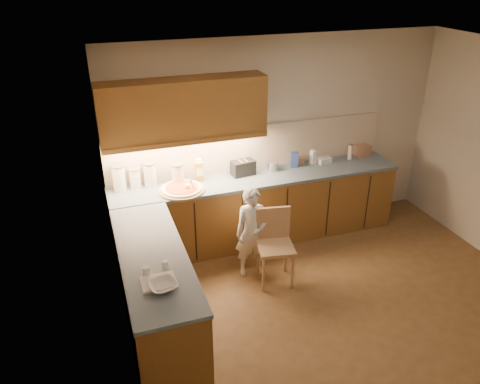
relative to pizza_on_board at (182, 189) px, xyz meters
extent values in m
plane|color=brown|center=(1.39, -1.60, -0.94)|extent=(4.50, 4.50, 0.00)
cube|color=beige|center=(1.39, 0.40, 0.36)|extent=(4.50, 0.04, 2.60)
cube|color=beige|center=(-0.86, -1.60, 0.36)|extent=(0.04, 4.00, 2.60)
cube|color=white|center=(1.39, -1.60, 1.66)|extent=(4.50, 4.00, 0.04)
cube|color=brown|center=(1.02, 0.10, -0.50)|extent=(3.75, 0.60, 0.88)
cube|color=brown|center=(-0.56, -1.20, -0.50)|extent=(0.60, 2.00, 0.88)
cube|color=#4D606E|center=(1.02, 0.10, -0.04)|extent=(3.77, 0.62, 0.04)
cube|color=#4D606E|center=(-0.56, -1.20, -0.04)|extent=(0.62, 2.02, 0.04)
cube|color=black|center=(-0.51, -0.21, -0.50)|extent=(0.02, 0.01, 0.80)
cube|color=black|center=(0.09, -0.21, -0.50)|extent=(0.02, 0.01, 0.80)
cube|color=black|center=(0.69, -0.21, -0.50)|extent=(0.02, 0.01, 0.80)
cube|color=black|center=(1.29, -0.21, -0.50)|extent=(0.02, 0.01, 0.80)
cube|color=black|center=(1.89, -0.21, -0.50)|extent=(0.02, 0.01, 0.80)
cube|color=black|center=(2.49, -0.21, -0.50)|extent=(0.02, 0.01, 0.80)
cube|color=beige|center=(1.02, 0.38, 0.27)|extent=(3.75, 0.02, 0.58)
cube|color=brown|center=(0.12, 0.22, 0.91)|extent=(1.95, 0.35, 0.70)
cube|color=brown|center=(0.12, 0.05, 0.56)|extent=(1.95, 0.02, 0.06)
cylinder|color=tan|center=(0.00, 0.00, -0.01)|extent=(0.55, 0.55, 0.02)
cylinder|color=beige|center=(0.00, 0.00, 0.01)|extent=(0.49, 0.49, 0.02)
cylinder|color=#CC451B|center=(0.00, 0.00, 0.02)|extent=(0.39, 0.39, 0.01)
sphere|color=white|center=(0.06, -0.04, 0.05)|extent=(0.07, 0.07, 0.07)
cylinder|color=white|center=(0.11, -0.11, 0.08)|extent=(0.10, 0.11, 0.22)
imported|color=silver|center=(0.68, -0.60, -0.39)|extent=(0.43, 0.30, 1.11)
cylinder|color=tan|center=(0.67, -0.99, -0.72)|extent=(0.04, 0.04, 0.45)
cylinder|color=tan|center=(1.00, -1.05, -0.72)|extent=(0.04, 0.04, 0.45)
cylinder|color=tan|center=(0.73, -0.66, -0.72)|extent=(0.04, 0.04, 0.45)
cylinder|color=tan|center=(1.06, -0.72, -0.72)|extent=(0.04, 0.04, 0.45)
cube|color=tan|center=(0.87, -0.85, -0.48)|extent=(0.46, 0.46, 0.04)
cube|color=tan|center=(0.90, -0.68, -0.26)|extent=(0.40, 0.11, 0.40)
imported|color=silver|center=(-0.56, -1.77, 0.00)|extent=(0.27, 0.27, 0.06)
cylinder|color=silver|center=(-0.69, 0.26, 0.13)|extent=(0.15, 0.15, 0.30)
cylinder|color=gray|center=(-0.69, 0.26, 0.29)|extent=(0.16, 0.16, 0.02)
cylinder|color=white|center=(-0.50, 0.28, 0.09)|extent=(0.13, 0.13, 0.23)
cylinder|color=tan|center=(-0.50, 0.28, 0.22)|extent=(0.14, 0.14, 0.02)
cylinder|color=white|center=(-0.32, 0.27, 0.12)|extent=(0.15, 0.15, 0.28)
cylinder|color=tan|center=(-0.32, 0.27, 0.27)|extent=(0.16, 0.16, 0.02)
cylinder|color=beige|center=(0.00, 0.22, 0.10)|extent=(0.15, 0.15, 0.24)
cylinder|color=gray|center=(0.00, 0.22, 0.23)|extent=(0.16, 0.16, 0.02)
cube|color=#B08923|center=(0.27, 0.22, 0.10)|extent=(0.11, 0.09, 0.25)
cube|color=white|center=(0.27, 0.22, 0.24)|extent=(0.07, 0.06, 0.04)
cube|color=black|center=(0.85, 0.21, 0.07)|extent=(0.31, 0.20, 0.19)
cube|color=#ACACB1|center=(0.81, 0.21, 0.17)|extent=(0.05, 0.13, 0.00)
cube|color=#ACACB1|center=(0.88, 0.22, 0.17)|extent=(0.05, 0.13, 0.00)
cylinder|color=silver|center=(1.26, 0.22, 0.03)|extent=(0.15, 0.15, 0.11)
cylinder|color=silver|center=(1.26, 0.22, 0.09)|extent=(0.16, 0.16, 0.01)
cube|color=#2F458D|center=(1.57, 0.23, 0.08)|extent=(0.12, 0.10, 0.20)
cube|color=tan|center=(1.68, 0.29, 0.02)|extent=(0.16, 0.14, 0.10)
cube|color=white|center=(1.85, 0.24, 0.07)|extent=(0.08, 0.08, 0.20)
cube|color=white|center=(2.02, 0.22, 0.01)|extent=(0.19, 0.14, 0.07)
cylinder|color=silver|center=(2.41, 0.22, 0.08)|extent=(0.06, 0.06, 0.20)
cylinder|color=tan|center=(2.41, 0.22, 0.18)|extent=(0.07, 0.07, 0.01)
cube|color=#A57859|center=(2.64, 0.27, 0.05)|extent=(0.22, 0.18, 0.16)
cube|color=silver|center=(-0.58, -1.67, -0.01)|extent=(0.29, 0.23, 0.02)
cylinder|color=silver|center=(-0.66, -1.53, 0.02)|extent=(0.08, 0.08, 0.09)
cylinder|color=silver|center=(-0.48, -1.48, 0.01)|extent=(0.06, 0.06, 0.07)
camera|label=1|loc=(-0.97, -4.95, 2.46)|focal=35.00mm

